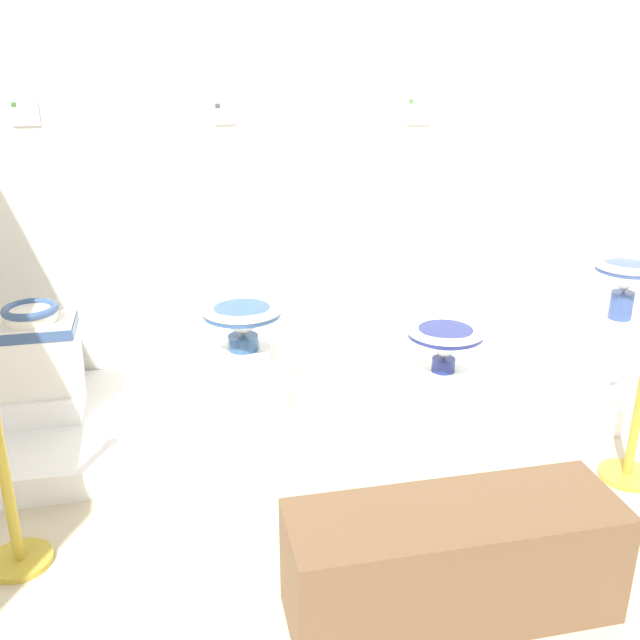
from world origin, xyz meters
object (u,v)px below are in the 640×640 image
Objects in this scene: plinth_block_rightmost at (615,347)px; info_placard_second at (224,112)px; antique_toilet_rightmost at (625,280)px; plinth_block_slender_white at (44,401)px; info_placard_third at (418,110)px; antique_toilet_slender_white at (36,347)px; stanchion_post_near_right at (639,409)px; plinth_block_central_ornate at (245,381)px; antique_toilet_central_ornate at (242,322)px; stanchion_post_near_left at (6,485)px; museum_bench at (453,561)px; antique_toilet_pale_glazed at (445,343)px; plinth_block_pale_glazed at (442,382)px; info_placard_first at (24,112)px.

info_placard_second reaches higher than plinth_block_rightmost.
antique_toilet_rightmost reaches higher than plinth_block_rightmost.
plinth_block_slender_white is 2.38m from info_placard_third.
plinth_block_rightmost is (2.94, -0.10, -0.22)m from antique_toilet_slender_white.
plinth_block_rightmost is 3.26× the size of info_placard_second.
info_placard_second is (-1.99, 0.58, 1.21)m from plinth_block_rightmost.
plinth_block_slender_white is at bearing 0.00° from antique_toilet_slender_white.
info_placard_third reaches higher than antique_toilet_rightmost.
plinth_block_rightmost is 0.34× the size of stanchion_post_near_right.
stanchion_post_near_right is at bearing -26.80° from plinth_block_central_ornate.
plinth_block_central_ornate is 0.97× the size of plinth_block_rightmost.
stanchion_post_near_left is (-0.93, -0.82, -0.22)m from antique_toilet_central_ornate.
plinth_block_central_ornate is at bearing 41.61° from stanchion_post_near_left.
info_placard_third reaches higher than plinth_block_central_ornate.
stanchion_post_near_left is at bearing -164.36° from plinth_block_rightmost.
antique_toilet_slender_white is 1.15× the size of plinth_block_rightmost.
antique_toilet_rightmost is at bearing 15.64° from stanchion_post_near_left.
info_placard_third is at bearing 75.35° from museum_bench.
info_placard_second is 0.10× the size of stanchion_post_near_right.
info_placard_third reaches higher than stanchion_post_near_right.
museum_bench is (0.51, -1.95, -1.26)m from info_placard_second.
museum_bench is at bearing -110.06° from antique_toilet_pale_glazed.
info_placard_second is (-1.00, 0.59, 1.31)m from plinth_block_pale_glazed.
plinth_block_central_ornate is at bearing 179.81° from antique_toilet_rightmost.
info_placard_third reaches higher than plinth_block_slender_white.
antique_toilet_slender_white is at bearing -166.40° from info_placard_third.
info_placard_second reaches higher than stanchion_post_near_left.
antique_toilet_rightmost is 3.10m from info_placard_first.
plinth_block_central_ornate is 1.02m from antique_toilet_pale_glazed.
plinth_block_slender_white is 0.28m from antique_toilet_slender_white.
info_placard_second is (0.95, 0.48, 1.26)m from plinth_block_slender_white.
plinth_block_rightmost is (1.99, -0.01, 0.00)m from plinth_block_central_ornate.
antique_toilet_central_ornate is 0.37× the size of stanchion_post_near_left.
info_placard_first is (-1.94, 0.59, 1.32)m from plinth_block_pale_glazed.
antique_toilet_rightmost is at bearing -30.85° from info_placard_third.
museum_bench is at bearing -53.44° from info_placard_first.
plinth_block_rightmost is at bearing -2.00° from plinth_block_slender_white.
info_placard_second is at bearing 149.53° from plinth_block_pale_glazed.
antique_toilet_slender_white is 1.19× the size of plinth_block_central_ornate.
antique_toilet_pale_glazed is 0.39× the size of stanchion_post_near_left.
plinth_block_central_ornate is at bearing 179.81° from plinth_block_rightmost.
antique_toilet_rightmost reaches higher than museum_bench.
antique_toilet_rightmost is (0.98, 0.01, 0.48)m from plinth_block_pale_glazed.
antique_toilet_pale_glazed is 1.11× the size of plinth_block_rightmost.
info_placard_first reaches higher than antique_toilet_rightmost.
stanchion_post_near_right is (2.50, 0.03, 0.00)m from stanchion_post_near_left.
plinth_block_pale_glazed is 1.05× the size of plinth_block_rightmost.
plinth_block_slender_white is at bearing -153.43° from info_placard_second.
info_placard_third is at bearing 13.60° from plinth_block_slender_white.
plinth_block_central_ornate is 0.34× the size of stanchion_post_near_left.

